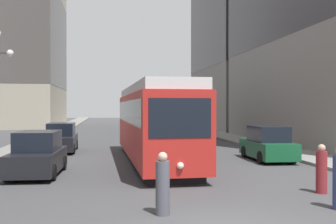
% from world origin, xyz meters
% --- Properties ---
extents(sidewalk_left, '(2.72, 120.00, 0.15)m').
position_xyz_m(sidewalk_left, '(-8.31, 40.00, 0.07)').
color(sidewalk_left, gray).
rests_on(sidewalk_left, ground).
extents(sidewalk_right, '(2.72, 120.00, 0.15)m').
position_xyz_m(sidewalk_right, '(8.31, 40.00, 0.07)').
color(sidewalk_right, gray).
rests_on(sidewalk_right, ground).
extents(streetcar, '(2.90, 14.26, 3.89)m').
position_xyz_m(streetcar, '(-0.46, 11.89, 2.10)').
color(streetcar, black).
rests_on(streetcar, ground).
extents(transit_bus, '(2.80, 11.11, 3.45)m').
position_xyz_m(transit_bus, '(2.45, 24.31, 1.95)').
color(transit_bus, black).
rests_on(transit_bus, ground).
extents(parked_car_left_near, '(1.92, 4.86, 1.82)m').
position_xyz_m(parked_car_left_near, '(-5.65, 17.58, 0.84)').
color(parked_car_left_near, black).
rests_on(parked_car_left_near, ground).
extents(parked_car_left_mid, '(2.05, 4.40, 1.82)m').
position_xyz_m(parked_car_left_mid, '(-5.65, 8.48, 0.84)').
color(parked_car_left_mid, black).
rests_on(parked_car_left_mid, ground).
extents(parked_car_right_far, '(2.00, 4.35, 1.82)m').
position_xyz_m(parked_car_right_far, '(5.65, 11.53, 0.84)').
color(parked_car_right_far, black).
rests_on(parked_car_right_far, ground).
extents(pedestrian_crossing_near, '(0.36, 0.36, 1.61)m').
position_xyz_m(pedestrian_crossing_near, '(4.12, 3.39, 0.75)').
color(pedestrian_crossing_near, maroon).
rests_on(pedestrian_crossing_near, ground).
extents(pedestrian_on_sidewalk, '(0.37, 0.37, 1.65)m').
position_xyz_m(pedestrian_on_sidewalk, '(-1.40, 1.53, 0.77)').
color(pedestrian_on_sidewalk, '#4C4C56').
rests_on(pedestrian_on_sidewalk, ground).
extents(building_left_midblock, '(10.95, 22.36, 23.53)m').
position_xyz_m(building_left_midblock, '(-14.84, 54.45, 12.11)').
color(building_left_midblock, '#B2A893').
rests_on(building_left_midblock, ground).
extents(building_right_midblock, '(12.57, 18.14, 31.46)m').
position_xyz_m(building_right_midblock, '(15.65, 41.09, 16.23)').
color(building_right_midblock, gray).
rests_on(building_right_midblock, ground).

